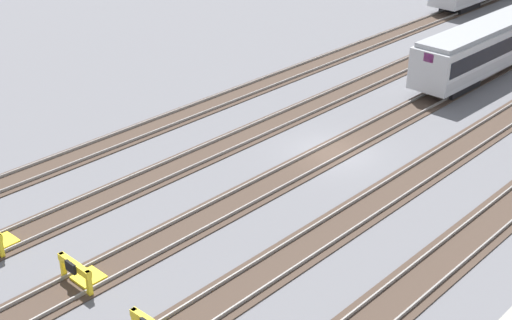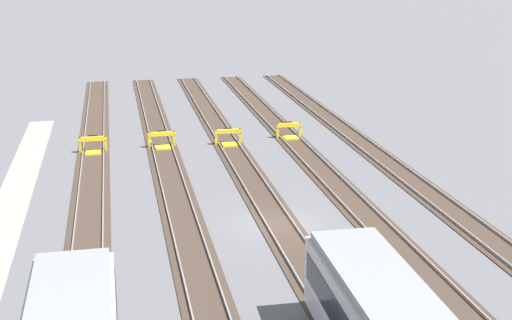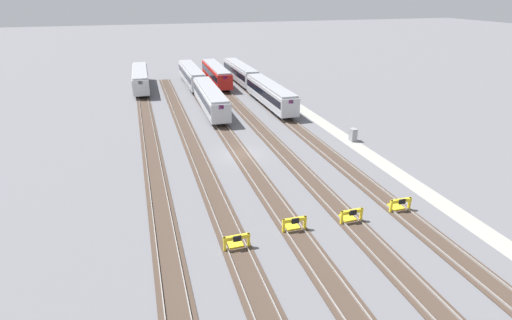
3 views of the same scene
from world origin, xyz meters
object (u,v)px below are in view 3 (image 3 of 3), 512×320
Objects in this scene: subway_car_back_row_leftmost at (216,74)px; electrical_cabinet at (353,135)px; bumper_stop_nearest_track at (399,204)px; subway_car_front_row_leftmost at (270,94)px; subway_car_front_row_right_inner at (240,72)px; subway_car_front_row_centre at (210,98)px; bumper_stop_near_inner_track at (350,215)px; bumper_stop_far_inner_track at (236,241)px; subway_car_front_row_left_inner at (192,75)px; subway_car_front_row_rightmost at (141,78)px; bumper_stop_middle_track at (293,223)px.

electrical_cabinet is at bearing -165.39° from subway_car_back_row_leftmost.
subway_car_front_row_leftmost is at bearing -0.02° from bumper_stop_nearest_track.
bumper_stop_nearest_track is (-53.91, 0.03, -1.53)m from subway_car_front_row_right_inner.
electrical_cabinet is (16.37, -4.81, 0.29)m from bumper_stop_nearest_track.
subway_car_front_row_centre is 9.00× the size of bumper_stop_near_inner_track.
bumper_stop_far_inner_track is (-1.29, 14.72, 0.00)m from bumper_stop_nearest_track.
subway_car_front_row_left_inner is 40.33m from electrical_cabinet.
subway_car_front_row_centre is 35.52m from bumper_stop_near_inner_track.
bumper_stop_nearest_track is at bearing -85.01° from bumper_stop_far_inner_track.
bumper_stop_near_inner_track is at bearing -164.83° from subway_car_front_row_rightmost.
subway_car_front_row_rightmost is 14.64m from subway_car_back_row_leftmost.
electrical_cabinet is (-18.35, -4.80, -1.24)m from subway_car_front_row_leftmost.
bumper_stop_middle_track is at bearing 174.88° from subway_car_back_row_leftmost.
subway_car_back_row_leftmost is (19.14, 4.97, 0.00)m from subway_car_front_row_leftmost.
subway_car_back_row_leftmost is 9.01× the size of bumper_stop_nearest_track.
subway_car_front_row_leftmost is 34.76m from bumper_stop_nearest_track.
subway_car_front_row_centre and subway_car_back_row_leftmost have the same top height.
subway_car_front_row_left_inner is at bearing 21.36° from electrical_cabinet.
bumper_stop_middle_track and bumper_stop_far_inner_track have the same top height.
bumper_stop_near_inner_track is (-0.43, 4.91, 0.00)m from bumper_stop_nearest_track.
bumper_stop_far_inner_track is (-55.19, 14.75, -1.53)m from subway_car_front_row_right_inner.
bumper_stop_nearest_track is at bearing -88.53° from bumper_stop_middle_track.
subway_car_front_row_centre is at bearing -179.66° from subway_car_front_row_left_inner.
subway_car_front_row_left_inner is at bearing -88.91° from subway_car_front_row_rightmost.
subway_car_front_row_centre is at bearing -7.85° from bumper_stop_far_inner_track.
subway_car_front_row_rightmost is 9.01× the size of bumper_stop_far_inner_track.
subway_car_front_row_centre is at bearing 152.98° from subway_car_front_row_right_inner.
bumper_stop_middle_track is at bearing 179.90° from subway_car_front_row_centre.
bumper_stop_near_inner_track is 1.00× the size of bumper_stop_middle_track.
subway_car_front_row_right_inner reaches higher than bumper_stop_middle_track.
subway_car_front_row_left_inner is 9.73m from subway_car_front_row_rightmost.
bumper_stop_middle_track is 1.00× the size of bumper_stop_far_inner_track.
subway_car_front_row_centre is 11.28× the size of electrical_cabinet.
subway_car_front_row_centre reaches higher than bumper_stop_far_inner_track.
subway_car_front_row_right_inner reaches higher than bumper_stop_near_inner_track.
subway_car_front_row_left_inner is at bearing 89.97° from subway_car_front_row_right_inner.
subway_car_front_row_centre is 1.00× the size of subway_car_front_row_right_inner.
subway_car_front_row_right_inner is 1.00× the size of subway_car_back_row_leftmost.
subway_car_front_row_left_inner reaches higher than electrical_cabinet.
bumper_stop_middle_track is (-54.17, -0.06, -1.53)m from subway_car_front_row_left_inner.
subway_car_back_row_leftmost is at bearing 0.05° from bumper_stop_near_inner_track.
subway_car_back_row_leftmost is at bearing 14.61° from electrical_cabinet.
bumper_stop_near_inner_track and bumper_stop_middle_track have the same top height.
electrical_cabinet is (16.80, -9.73, 0.29)m from bumper_stop_near_inner_track.
bumper_stop_nearest_track is 1.00× the size of bumper_stop_middle_track.
subway_car_front_row_rightmost is (-0.18, 9.73, 0.00)m from subway_car_front_row_left_inner.
subway_car_front_row_leftmost is at bearing -134.10° from subway_car_front_row_rightmost.
subway_car_front_row_centre is at bearing 7.84° from bumper_stop_near_inner_track.
subway_car_front_row_left_inner is 54.83m from bumper_stop_nearest_track.
subway_car_front_row_right_inner is at bearing -27.02° from subway_car_front_row_centre.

